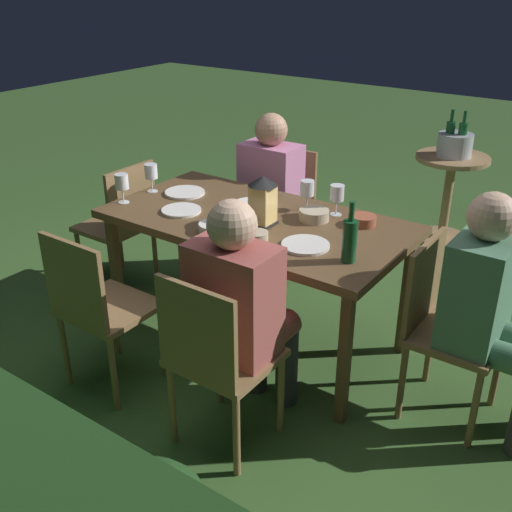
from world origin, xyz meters
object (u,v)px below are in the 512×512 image
dining_table (256,228)px  plate_b (254,206)px  wine_glass_a (122,183)px  chair_head_near (443,322)px  wine_glass_c (307,190)px  green_bottle_on_table (350,240)px  chair_side_right_b (97,305)px  wine_glass_d (151,173)px  person_in_green (492,306)px  chair_head_far (121,221)px  side_table (449,185)px  chair_side_right_a (216,356)px  ice_bucket (455,143)px  bowl_bread (314,215)px  person_in_rust (242,306)px  plate_c (181,210)px  plate_a (305,245)px  person_in_pink (265,193)px  lantern_centerpiece (263,198)px  wine_glass_b (337,194)px  bowl_dip (257,236)px  bowl_olives (214,227)px  plate_d (185,193)px  chair_side_left_b (281,206)px  bowl_salad (363,220)px

dining_table → plate_b: plate_b is taller
wine_glass_a → chair_head_near: bearing=-172.3°
wine_glass_c → green_bottle_on_table: bearing=137.5°
chair_side_right_b → wine_glass_d: bearing=-64.8°
person_in_green → plate_b: person_in_green is taller
chair_head_far → side_table: 2.50m
chair_side_right_a → wine_glass_c: bearing=-79.1°
plate_b → ice_bucket: 1.97m
chair_head_near → chair_side_right_a: same height
chair_head_near → bowl_bread: bearing=-10.7°
person_in_rust → plate_c: 0.90m
chair_head_far → ice_bucket: bearing=-125.7°
plate_c → plate_a: bearing=180.0°
person_in_pink → plate_a: size_ratio=4.90×
chair_head_near → person_in_rust: person_in_rust is taller
lantern_centerpiece → bowl_bread: lantern_centerpiece is taller
wine_glass_b → wine_glass_d: (1.08, 0.30, 0.00)m
plate_a → bowl_dip: bowl_dip is taller
plate_b → bowl_olives: bowl_olives is taller
dining_table → ice_bucket: ice_bucket is taller
person_in_green → person_in_pink: size_ratio=1.00×
ice_bucket → green_bottle_on_table: bearing=96.6°
chair_side_right_a → lantern_centerpiece: (0.29, -0.77, 0.42)m
person_in_pink → plate_d: size_ratio=4.86×
chair_side_right_b → side_table: (-0.76, -2.85, -0.03)m
chair_side_right_b → plate_b: (-0.27, -0.95, 0.28)m
bowl_olives → bowl_bread: bowl_bread is taller
wine_glass_a → wine_glass_b: bearing=-153.8°
lantern_centerpiece → green_bottle_on_table: (-0.57, 0.13, -0.04)m
person_in_rust → wine_glass_b: size_ratio=6.80×
chair_head_far → plate_c: 0.75m
wine_glass_d → chair_side_right_b: bearing=115.2°
chair_side_right_b → green_bottle_on_table: bearing=-148.1°
plate_a → ice_bucket: (0.01, -2.19, 0.02)m
dining_table → wine_glass_d: size_ratio=9.69×
plate_c → wine_glass_a: bearing=12.8°
plate_a → plate_b: 0.59m
bowl_olives → bowl_dip: same height
chair_side_left_b → side_table: size_ratio=1.27×
person_in_rust → bowl_bread: (0.10, -0.78, 0.15)m
person_in_rust → green_bottle_on_table: person_in_rust is taller
person_in_pink → chair_head_near: bearing=156.4°
plate_b → person_in_green: bearing=174.6°
chair_head_near → ice_bucket: (0.67, -2.03, 0.30)m
person_in_pink → bowl_salad: 0.97m
plate_a → bowl_dip: bearing=18.0°
person_in_green → plate_d: (1.83, -0.07, 0.13)m
chair_side_left_b → wine_glass_a: bearing=70.3°
bowl_bread → person_in_pink: bearing=-36.7°
chair_head_near → bowl_olives: (1.13, 0.28, 0.30)m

